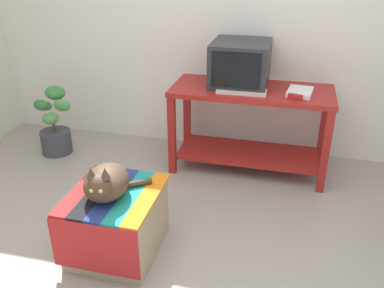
{
  "coord_description": "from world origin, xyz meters",
  "views": [
    {
      "loc": [
        0.57,
        -1.71,
        1.83
      ],
      "look_at": [
        -0.07,
        0.85,
        0.55
      ],
      "focal_mm": 38.33,
      "sensor_mm": 36.0,
      "label": 1
    }
  ],
  "objects": [
    {
      "name": "ottoman_with_blanket",
      "position": [
        -0.43,
        0.26,
        0.22
      ],
      "size": [
        0.55,
        0.63,
        0.44
      ],
      "color": "tan",
      "rests_on": "ground_plane"
    },
    {
      "name": "desk",
      "position": [
        0.26,
        1.6,
        0.51
      ],
      "size": [
        1.35,
        0.59,
        0.75
      ],
      "rotation": [
        0.0,
        0.0,
        -0.0
      ],
      "color": "maroon",
      "rests_on": "ground_plane"
    },
    {
      "name": "book",
      "position": [
        0.65,
        1.55,
        0.77
      ],
      "size": [
        0.22,
        0.28,
        0.03
      ],
      "primitive_type": "cube",
      "rotation": [
        0.0,
        0.0,
        -0.12
      ],
      "color": "white",
      "rests_on": "desk"
    },
    {
      "name": "keyboard",
      "position": [
        0.19,
        1.47,
        0.76
      ],
      "size": [
        0.4,
        0.16,
        0.02
      ],
      "primitive_type": "cube",
      "rotation": [
        0.0,
        0.0,
        0.02
      ],
      "color": "beige",
      "rests_on": "desk"
    },
    {
      "name": "back_wall",
      "position": [
        0.0,
        2.05,
        1.3
      ],
      "size": [
        8.0,
        0.1,
        2.6
      ],
      "primitive_type": "cube",
      "color": "silver",
      "rests_on": "ground_plane"
    },
    {
      "name": "potted_plant",
      "position": [
        -1.58,
        1.46,
        0.25
      ],
      "size": [
        0.35,
        0.34,
        0.64
      ],
      "color": "#3D3D42",
      "rests_on": "ground_plane"
    },
    {
      "name": "stapler",
      "position": [
        0.61,
        1.41,
        0.77
      ],
      "size": [
        0.12,
        0.07,
        0.04
      ],
      "primitive_type": "cube",
      "rotation": [
        0.0,
        0.0,
        1.27
      ],
      "color": "#A31E1E",
      "rests_on": "desk"
    },
    {
      "name": "tv_monitor",
      "position": [
        0.14,
        1.69,
        0.93
      ],
      "size": [
        0.48,
        0.52,
        0.37
      ],
      "rotation": [
        0.0,
        0.0,
        -0.0
      ],
      "color": "#28282B",
      "rests_on": "desk"
    },
    {
      "name": "cat",
      "position": [
        -0.45,
        0.22,
        0.55
      ],
      "size": [
        0.39,
        0.43,
        0.27
      ],
      "rotation": [
        0.0,
        0.0,
        0.17
      ],
      "color": "#473323",
      "rests_on": "ottoman_with_blanket"
    }
  ]
}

